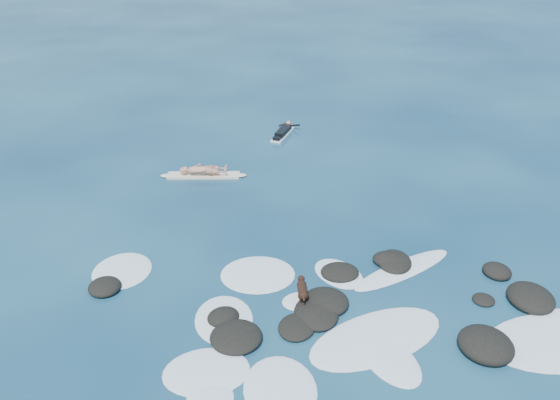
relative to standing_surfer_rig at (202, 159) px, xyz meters
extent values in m
plane|color=#0A2642|center=(2.30, -8.36, -0.77)|extent=(160.00, 160.00, 0.00)
ellipsoid|color=black|center=(-0.61, -9.16, -0.68)|extent=(1.18, 1.14, 0.37)
ellipsoid|color=black|center=(-0.41, -10.06, -0.67)|extent=(1.76, 1.78, 0.39)
ellipsoid|color=black|center=(2.26, -9.16, -0.67)|extent=(1.74, 1.76, 0.42)
ellipsoid|color=black|center=(4.95, -7.69, -0.68)|extent=(1.43, 1.62, 0.35)
ellipsoid|color=black|center=(3.13, -7.83, -0.69)|extent=(1.34, 1.27, 0.32)
ellipsoid|color=black|center=(-3.74, -6.98, -0.68)|extent=(1.08, 1.14, 0.35)
ellipsoid|color=black|center=(1.22, -9.99, -0.71)|extent=(1.44, 1.52, 0.26)
ellipsoid|color=black|center=(5.67, -11.86, -0.63)|extent=(1.41, 1.54, 0.58)
ellipsoid|color=black|center=(1.88, -9.56, -0.68)|extent=(1.49, 1.76, 0.36)
ellipsoid|color=black|center=(6.66, -10.02, -0.73)|extent=(0.64, 0.66, 0.19)
ellipsoid|color=black|center=(7.93, -10.34, -0.64)|extent=(1.46, 1.63, 0.52)
ellipsoid|color=black|center=(7.74, -8.88, -0.68)|extent=(0.84, 0.95, 0.37)
ellipsoid|color=black|center=(4.82, -7.56, -0.67)|extent=(1.28, 1.19, 0.41)
ellipsoid|color=white|center=(3.15, -10.82, -0.76)|extent=(4.37, 2.97, 0.12)
ellipsoid|color=white|center=(-0.59, -9.16, -0.76)|extent=(1.83, 2.33, 0.12)
ellipsoid|color=white|center=(7.62, -12.04, -0.76)|extent=(3.96, 2.44, 0.12)
ellipsoid|color=white|center=(-1.33, -11.93, -0.76)|extent=(1.32, 1.30, 0.12)
ellipsoid|color=white|center=(5.07, -8.04, -0.76)|extent=(3.88, 2.19, 0.12)
ellipsoid|color=white|center=(0.29, -12.03, -0.76)|extent=(1.97, 2.47, 0.12)
ellipsoid|color=white|center=(3.11, -7.79, -0.76)|extent=(1.77, 2.11, 0.12)
ellipsoid|color=white|center=(-3.24, -6.12, -0.76)|extent=(2.35, 2.51, 0.12)
ellipsoid|color=white|center=(-1.31, -11.05, -0.76)|extent=(2.20, 1.78, 0.12)
ellipsoid|color=white|center=(0.73, -7.27, -0.76)|extent=(2.63, 2.46, 0.12)
ellipsoid|color=white|center=(3.17, -11.64, -0.76)|extent=(1.61, 2.40, 0.12)
ellipsoid|color=white|center=(1.65, -8.87, -0.76)|extent=(1.10, 0.90, 0.12)
cube|color=beige|center=(0.00, 0.00, -0.72)|extent=(2.92, 1.20, 0.10)
ellipsoid|color=beige|center=(1.40, -0.31, -0.72)|extent=(0.63, 0.44, 0.10)
ellipsoid|color=beige|center=(-1.40, 0.31, -0.72)|extent=(0.63, 0.44, 0.10)
imported|color=tan|center=(0.00, 0.00, 0.26)|extent=(0.58, 0.76, 1.86)
cube|color=white|center=(4.16, 3.65, -0.72)|extent=(1.58, 2.08, 0.08)
ellipsoid|color=white|center=(4.74, 4.56, -0.72)|extent=(0.47, 0.54, 0.08)
cube|color=black|center=(4.16, 3.65, -0.58)|extent=(1.05, 1.33, 0.22)
sphere|color=tan|center=(4.57, 4.29, -0.46)|extent=(0.31, 0.31, 0.23)
cylinder|color=black|center=(4.42, 4.57, -0.59)|extent=(0.55, 0.18, 0.24)
cylinder|color=black|center=(4.88, 4.27, -0.59)|extent=(0.38, 0.50, 0.24)
cube|color=black|center=(3.76, 3.03, -0.62)|extent=(0.57, 0.64, 0.14)
cylinder|color=black|center=(1.65, -8.97, -0.30)|extent=(0.36, 0.59, 0.27)
sphere|color=black|center=(1.70, -8.72, -0.30)|extent=(0.32, 0.32, 0.28)
sphere|color=black|center=(1.61, -9.21, -0.30)|extent=(0.29, 0.29, 0.25)
sphere|color=black|center=(1.72, -8.57, -0.21)|extent=(0.23, 0.23, 0.20)
cone|color=black|center=(1.74, -8.45, -0.22)|extent=(0.12, 0.14, 0.10)
cone|color=black|center=(1.67, -8.57, -0.13)|extent=(0.10, 0.08, 0.10)
cone|color=black|center=(1.77, -8.58, -0.13)|extent=(0.10, 0.08, 0.10)
cylinder|color=black|center=(1.61, -8.77, -0.59)|extent=(0.08, 0.08, 0.36)
cylinder|color=black|center=(1.76, -8.79, -0.59)|extent=(0.08, 0.08, 0.36)
cylinder|color=black|center=(1.55, -9.14, -0.59)|extent=(0.08, 0.08, 0.36)
cylinder|color=black|center=(1.69, -9.17, -0.59)|extent=(0.08, 0.08, 0.36)
cylinder|color=black|center=(1.59, -9.33, -0.26)|extent=(0.09, 0.27, 0.16)
camera|label=1|loc=(-2.21, -22.59, 9.86)|focal=40.00mm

